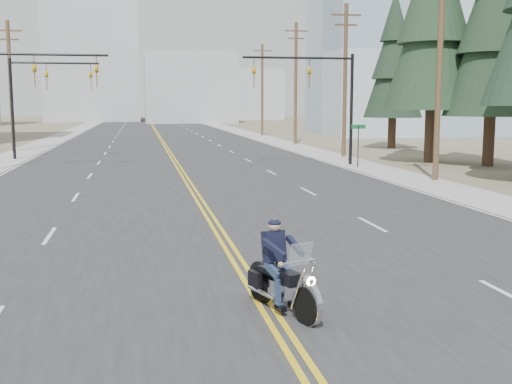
% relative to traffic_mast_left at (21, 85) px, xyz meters
% --- Properties ---
extents(road, '(20.00, 200.00, 0.01)m').
position_rel_traffic_mast_left_xyz_m(road, '(8.98, 38.00, -4.93)').
color(road, '#303033').
rests_on(road, ground).
extents(sidewalk_left, '(3.00, 200.00, 0.01)m').
position_rel_traffic_mast_left_xyz_m(sidewalk_left, '(-2.52, 38.00, -4.93)').
color(sidewalk_left, '#A5A5A0').
rests_on(sidewalk_left, ground).
extents(sidewalk_right, '(3.00, 200.00, 0.01)m').
position_rel_traffic_mast_left_xyz_m(sidewalk_right, '(20.48, 38.00, -4.93)').
color(sidewalk_right, '#A5A5A0').
rests_on(sidewalk_right, ground).
extents(traffic_mast_left, '(7.10, 0.26, 7.00)m').
position_rel_traffic_mast_left_xyz_m(traffic_mast_left, '(0.00, 0.00, 0.00)').
color(traffic_mast_left, black).
rests_on(traffic_mast_left, ground).
extents(traffic_mast_right, '(7.10, 0.26, 7.00)m').
position_rel_traffic_mast_left_xyz_m(traffic_mast_right, '(17.95, 0.00, 0.00)').
color(traffic_mast_right, black).
rests_on(traffic_mast_right, ground).
extents(traffic_mast_far, '(6.10, 0.26, 7.00)m').
position_rel_traffic_mast_left_xyz_m(traffic_mast_far, '(-0.33, 8.00, -0.06)').
color(traffic_mast_far, black).
rests_on(traffic_mast_far, ground).
extents(street_sign, '(0.90, 0.06, 2.62)m').
position_rel_traffic_mast_left_xyz_m(street_sign, '(19.78, -2.00, -3.13)').
color(street_sign, black).
rests_on(street_sign, ground).
extents(utility_pole_b, '(2.20, 0.30, 11.50)m').
position_rel_traffic_mast_left_xyz_m(utility_pole_b, '(21.48, -9.00, 1.05)').
color(utility_pole_b, brown).
rests_on(utility_pole_b, ground).
extents(utility_pole_c, '(2.20, 0.30, 11.00)m').
position_rel_traffic_mast_left_xyz_m(utility_pole_c, '(21.48, 6.00, 0.79)').
color(utility_pole_c, brown).
rests_on(utility_pole_c, ground).
extents(utility_pole_d, '(2.20, 0.30, 11.50)m').
position_rel_traffic_mast_left_xyz_m(utility_pole_d, '(21.48, 21.00, 1.05)').
color(utility_pole_d, brown).
rests_on(utility_pole_d, ground).
extents(utility_pole_e, '(2.20, 0.30, 11.00)m').
position_rel_traffic_mast_left_xyz_m(utility_pole_e, '(21.48, 38.00, 0.79)').
color(utility_pole_e, brown).
rests_on(utility_pole_e, ground).
extents(utility_pole_left, '(2.20, 0.30, 10.50)m').
position_rel_traffic_mast_left_xyz_m(utility_pole_left, '(-3.52, 16.00, 0.54)').
color(utility_pole_left, brown).
rests_on(utility_pole_left, ground).
extents(glass_building, '(24.00, 16.00, 20.00)m').
position_rel_traffic_mast_left_xyz_m(glass_building, '(40.98, 38.00, 5.06)').
color(glass_building, '#9EB5CC').
rests_on(glass_building, ground).
extents(haze_bldg_b, '(18.00, 14.00, 14.00)m').
position_rel_traffic_mast_left_xyz_m(haze_bldg_b, '(16.98, 93.00, 2.06)').
color(haze_bldg_b, '#ADB2B7').
rests_on(haze_bldg_b, ground).
extents(haze_bldg_c, '(16.00, 12.00, 18.00)m').
position_rel_traffic_mast_left_xyz_m(haze_bldg_c, '(48.98, 78.00, 4.06)').
color(haze_bldg_c, '#B7BCC6').
rests_on(haze_bldg_c, ground).
extents(haze_bldg_d, '(20.00, 15.00, 26.00)m').
position_rel_traffic_mast_left_xyz_m(haze_bldg_d, '(-3.02, 108.00, 8.06)').
color(haze_bldg_d, '#ADB2B7').
rests_on(haze_bldg_d, ground).
extents(haze_bldg_e, '(14.00, 14.00, 12.00)m').
position_rel_traffic_mast_left_xyz_m(haze_bldg_e, '(33.98, 118.00, 1.06)').
color(haze_bldg_e, '#B7BCC6').
rests_on(haze_bldg_e, ground).
extents(motorcyclist, '(1.66, 2.42, 1.74)m').
position_rel_traffic_mast_left_xyz_m(motorcyclist, '(9.22, -28.02, -4.07)').
color(motorcyclist, black).
rests_on(motorcyclist, ground).
extents(conifer_mid, '(5.85, 5.85, 15.60)m').
position_rel_traffic_mast_left_xyz_m(conifer_mid, '(28.19, -2.42, 4.02)').
color(conifer_mid, '#382619').
rests_on(conifer_mid, ground).
extents(conifer_tall, '(6.28, 6.28, 17.46)m').
position_rel_traffic_mast_left_xyz_m(conifer_tall, '(25.66, 0.59, 5.09)').
color(conifer_tall, '#382619').
rests_on(conifer_tall, ground).
extents(conifer_far, '(5.04, 5.04, 13.49)m').
position_rel_traffic_mast_left_xyz_m(conifer_far, '(28.38, 13.78, 2.80)').
color(conifer_far, '#382619').
rests_on(conifer_far, ground).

